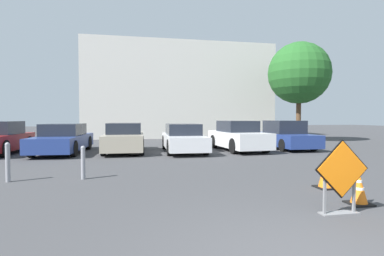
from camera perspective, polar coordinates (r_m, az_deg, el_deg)
ground_plane at (r=12.75m, az=-2.43°, el=-5.28°), size 96.00×96.00×0.00m
road_closed_sign at (r=5.58m, az=26.58°, el=-8.13°), size 0.97×0.20×1.25m
traffic_cone_nearest at (r=6.45m, az=29.23°, el=-10.13°), size 0.40×0.40×0.59m
traffic_cone_second at (r=7.55m, az=24.16°, el=-7.78°), size 0.44×0.44×0.72m
parked_car_second at (r=14.89m, az=-23.32°, el=-1.97°), size 2.06×4.80×1.33m
parked_car_third at (r=14.30m, az=-12.75°, el=-1.96°), size 1.87×4.10×1.36m
parked_car_fourth at (r=14.24m, az=-1.69°, el=-2.00°), size 1.88×4.74×1.32m
parked_car_fifth at (r=14.94m, az=8.72°, el=-1.61°), size 2.00×4.36×1.46m
parked_car_sixth at (r=16.45m, az=17.23°, el=-1.43°), size 1.81×4.33×1.46m
bollard_nearest at (r=8.35m, az=-20.03°, el=-6.01°), size 0.12×0.12×0.88m
bollard_second at (r=8.81m, az=-31.67°, el=-5.39°), size 0.12×0.12×0.99m
building_facade_backdrop at (r=25.70m, az=-2.58°, el=6.91°), size 15.28×5.00×7.65m
street_tree_behind_lot at (r=21.74m, az=19.71°, el=9.79°), size 4.13×4.13×6.69m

